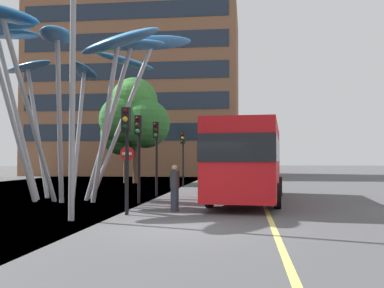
% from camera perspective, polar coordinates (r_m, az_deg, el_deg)
% --- Properties ---
extents(ground, '(120.00, 240.00, 0.10)m').
position_cam_1_polar(ground, '(12.24, -4.59, -10.91)').
color(ground, '#4C4C4F').
extents(red_bus, '(3.49, 10.86, 3.55)m').
position_cam_1_polar(red_bus, '(20.01, 7.26, -1.69)').
color(red_bus, red).
rests_on(red_bus, ground).
extents(leaf_sculpture, '(11.22, 11.32, 8.18)m').
position_cam_1_polar(leaf_sculpture, '(21.16, -15.29, 11.27)').
color(leaf_sculpture, '#9EA0A5').
rests_on(leaf_sculpture, ground).
extents(traffic_light_kerb_near, '(0.28, 0.42, 3.58)m').
position_cam_1_polar(traffic_light_kerb_near, '(14.98, -8.39, 0.88)').
color(traffic_light_kerb_near, black).
rests_on(traffic_light_kerb_near, ground).
extents(traffic_light_kerb_far, '(0.28, 0.42, 3.69)m').
position_cam_1_polar(traffic_light_kerb_far, '(18.83, -6.85, 0.54)').
color(traffic_light_kerb_far, black).
rests_on(traffic_light_kerb_far, ground).
extents(traffic_light_island_mid, '(0.28, 0.42, 3.73)m').
position_cam_1_polar(traffic_light_island_mid, '(22.52, -4.60, 0.20)').
color(traffic_light_island_mid, black).
rests_on(traffic_light_island_mid, ground).
extents(traffic_light_opposite, '(0.28, 0.42, 3.67)m').
position_cam_1_polar(traffic_light_opposite, '(29.77, -1.18, -0.40)').
color(traffic_light_opposite, black).
rests_on(traffic_light_opposite, ground).
extents(street_lamp, '(1.85, 0.44, 8.63)m').
position_cam_1_polar(street_lamp, '(14.36, -13.52, 12.51)').
color(street_lamp, gray).
rests_on(street_lamp, ground).
extents(tree_pavement_near, '(5.69, 5.51, 7.28)m').
position_cam_1_polar(tree_pavement_near, '(34.89, -7.66, 2.76)').
color(tree_pavement_near, brown).
rests_on(tree_pavement_near, ground).
extents(tree_pavement_far, '(4.69, 5.12, 8.41)m').
position_cam_1_polar(tree_pavement_far, '(35.70, -7.68, 3.96)').
color(tree_pavement_far, brown).
rests_on(tree_pavement_far, ground).
extents(pedestrian, '(0.34, 0.34, 1.66)m').
position_cam_1_polar(pedestrian, '(15.97, -2.23, -5.64)').
color(pedestrian, '#2D3342').
rests_on(pedestrian, ground).
extents(no_entry_sign, '(0.60, 0.12, 2.38)m').
position_cam_1_polar(no_entry_sign, '(18.67, -8.29, -2.73)').
color(no_entry_sign, gray).
rests_on(no_entry_sign, ground).
extents(backdrop_building, '(23.89, 14.55, 19.58)m').
position_cam_1_polar(backdrop_building, '(55.48, -6.69, 6.30)').
color(backdrop_building, brown).
rests_on(backdrop_building, ground).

